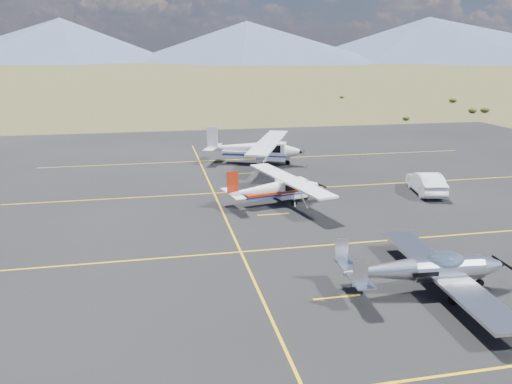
{
  "coord_description": "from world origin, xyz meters",
  "views": [
    {
      "loc": [
        -9.9,
        -20.8,
        9.59
      ],
      "look_at": [
        -4.17,
        7.14,
        1.6
      ],
      "focal_mm": 35.0,
      "sensor_mm": 36.0,
      "label": 1
    }
  ],
  "objects_px": {
    "aircraft_cessna": "(276,188)",
    "aircraft_plain": "(255,148)",
    "sedan": "(426,183)",
    "aircraft_low_wing": "(428,269)"
  },
  "relations": [
    {
      "from": "aircraft_cessna",
      "to": "aircraft_low_wing",
      "type": "bearing_deg",
      "value": -89.21
    },
    {
      "from": "aircraft_cessna",
      "to": "aircraft_plain",
      "type": "distance_m",
      "value": 12.35
    },
    {
      "from": "aircraft_cessna",
      "to": "sedan",
      "type": "relative_size",
      "value": 2.12
    },
    {
      "from": "aircraft_low_wing",
      "to": "sedan",
      "type": "bearing_deg",
      "value": 63.75
    },
    {
      "from": "sedan",
      "to": "aircraft_plain",
      "type": "bearing_deg",
      "value": -37.94
    },
    {
      "from": "aircraft_plain",
      "to": "sedan",
      "type": "relative_size",
      "value": 2.65
    },
    {
      "from": "aircraft_cessna",
      "to": "aircraft_plain",
      "type": "xyz_separation_m",
      "value": [
        1.1,
        12.3,
        0.31
      ]
    },
    {
      "from": "aircraft_plain",
      "to": "sedan",
      "type": "bearing_deg",
      "value": -28.09
    },
    {
      "from": "aircraft_cessna",
      "to": "sedan",
      "type": "xyz_separation_m",
      "value": [
        10.99,
        0.38,
        -0.33
      ]
    },
    {
      "from": "aircraft_low_wing",
      "to": "aircraft_cessna",
      "type": "bearing_deg",
      "value": 106.79
    }
  ]
}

